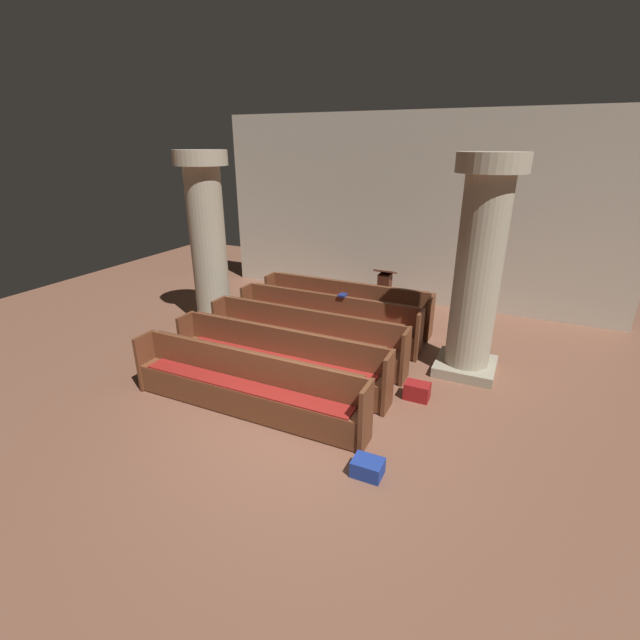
{
  "coord_description": "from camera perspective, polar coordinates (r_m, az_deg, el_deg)",
  "views": [
    {
      "loc": [
        2.67,
        -4.8,
        3.79
      ],
      "look_at": [
        -0.57,
        2.11,
        0.75
      ],
      "focal_mm": 24.93,
      "sensor_mm": 36.0,
      "label": 1
    }
  ],
  "objects": [
    {
      "name": "pew_row_1",
      "position": [
        9.02,
        0.89,
        0.33
      ],
      "size": [
        3.85,
        0.46,
        0.94
      ],
      "color": "brown",
      "rests_on": "ground"
    },
    {
      "name": "hymn_book",
      "position": [
        8.94,
        2.92,
        3.21
      ],
      "size": [
        0.15,
        0.2,
        0.04
      ],
      "primitive_type": "cube",
      "color": "navy",
      "rests_on": "pew_row_1"
    },
    {
      "name": "pillar_far_side",
      "position": [
        9.93,
        -14.21,
        10.15
      ],
      "size": [
        1.09,
        1.09,
        3.68
      ],
      "color": "#9F967E",
      "rests_on": "ground"
    },
    {
      "name": "pew_row_2",
      "position": [
        8.21,
        -1.93,
        -1.93
      ],
      "size": [
        3.85,
        0.46,
        0.94
      ],
      "color": "brown",
      "rests_on": "ground"
    },
    {
      "name": "back_wall",
      "position": [
        11.3,
        11.55,
        13.47
      ],
      "size": [
        10.0,
        0.16,
        4.5
      ],
      "primitive_type": "cube",
      "color": "beige",
      "rests_on": "ground"
    },
    {
      "name": "lectern",
      "position": [
        10.68,
        8.22,
        3.28
      ],
      "size": [
        0.48,
        0.45,
        1.08
      ],
      "color": "#411E13",
      "rests_on": "ground"
    },
    {
      "name": "kneeler_box_blue",
      "position": [
        5.75,
        6.13,
        -18.31
      ],
      "size": [
        0.37,
        0.29,
        0.21
      ],
      "primitive_type": "cube",
      "color": "navy",
      "rests_on": "ground"
    },
    {
      "name": "pew_row_0",
      "position": [
        9.87,
        3.24,
        2.2
      ],
      "size": [
        3.85,
        0.47,
        0.94
      ],
      "color": "brown",
      "rests_on": "ground"
    },
    {
      "name": "pew_row_4",
      "position": [
        6.71,
        -9.61,
        -8.0
      ],
      "size": [
        3.85,
        0.46,
        0.94
      ],
      "color": "brown",
      "rests_on": "ground"
    },
    {
      "name": "kneeler_box_red",
      "position": [
        7.29,
        12.34,
        -8.9
      ],
      "size": [
        0.39,
        0.26,
        0.27
      ],
      "primitive_type": "cube",
      "color": "maroon",
      "rests_on": "ground"
    },
    {
      "name": "pew_row_3",
      "position": [
        7.43,
        -5.36,
        -4.67
      ],
      "size": [
        3.85,
        0.47,
        0.94
      ],
      "color": "brown",
      "rests_on": "ground"
    },
    {
      "name": "pillar_aisle_side",
      "position": [
        7.75,
        19.69,
        6.42
      ],
      "size": [
        1.09,
        1.09,
        3.68
      ],
      "color": "#9F967E",
      "rests_on": "ground"
    },
    {
      "name": "ground_plane",
      "position": [
        6.67,
        -3.37,
        -12.94
      ],
      "size": [
        19.2,
        19.2,
        0.0
      ],
      "primitive_type": "plane",
      "color": "brown"
    }
  ]
}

